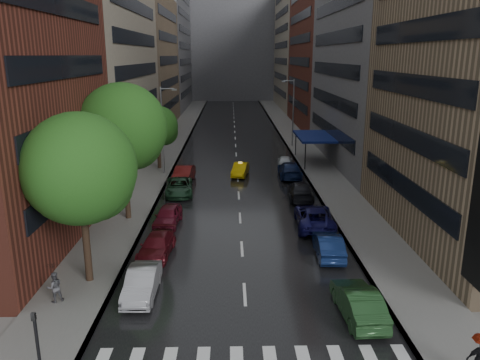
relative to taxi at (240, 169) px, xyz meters
name	(u,v)px	position (x,y,z in m)	size (l,w,h in m)	color
ground	(247,338)	(-0.29, -29.22, -0.66)	(220.00, 220.00, 0.00)	gray
road	(235,141)	(-0.29, 20.78, -0.66)	(14.00, 140.00, 0.01)	black
sidewalk_left	(174,140)	(-9.29, 20.78, -0.59)	(4.00, 140.00, 0.15)	gray
sidewalk_right	(296,140)	(8.71, 20.78, -0.59)	(4.00, 140.00, 0.15)	gray
buildings_left	(139,30)	(-15.29, 29.57, 15.32)	(8.00, 108.00, 38.00)	maroon
buildings_right	(332,36)	(14.71, 27.48, 14.37)	(8.05, 109.10, 36.00)	#937A5B
building_far	(233,41)	(-0.29, 88.78, 15.34)	(40.00, 14.00, 32.00)	slate
tree_near	(80,169)	(-8.89, -23.68, 5.85)	(5.96, 5.96, 9.51)	#382619
tree_mid	(123,128)	(-8.89, -13.38, 6.46)	(6.53, 6.53, 10.41)	#382619
tree_far	(158,126)	(-8.89, 3.06, 4.13)	(4.40, 4.40, 7.01)	#382619
taxi	(240,169)	(0.00, 0.00, 0.00)	(1.40, 4.02, 1.33)	yellow
parked_cars_left	(171,207)	(-5.69, -12.46, 0.06)	(2.84, 27.44, 1.57)	#939297
parked_cars_right	(306,200)	(5.11, -11.25, 0.11)	(2.96, 35.67, 1.60)	#1C3E1D
ped_black_umbrella	(54,279)	(-9.92, -26.03, 0.73)	(0.98, 0.98, 2.09)	#4B4B50
traffic_light	(38,347)	(-7.89, -32.93, 1.57)	(0.18, 0.15, 3.45)	black
street_lamp_left	(163,128)	(-8.01, 0.78, 4.23)	(1.74, 0.22, 9.00)	gray
street_lamp_right	(293,111)	(7.43, 15.78, 4.23)	(1.74, 0.22, 9.00)	gray
awning	(314,137)	(8.69, 5.78, 2.47)	(4.00, 8.00, 3.12)	navy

